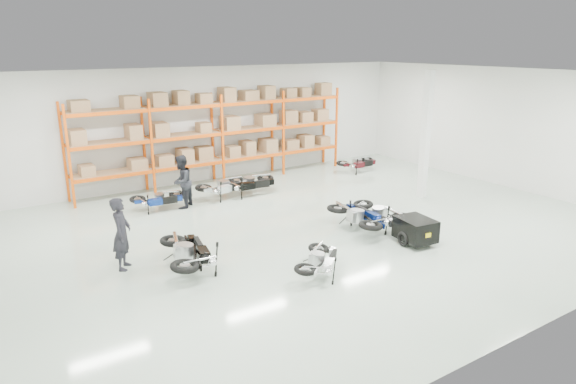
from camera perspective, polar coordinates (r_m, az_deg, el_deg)
room at (r=14.91m, az=2.98°, el=4.13°), size 18.00×18.00×18.00m
pallet_rack at (r=20.38m, az=-7.89°, el=7.30°), size 11.28×0.98×3.62m
structural_column at (r=18.75m, az=15.05°, el=6.10°), size 0.25×0.25×4.50m
moto_blue_centre at (r=15.16m, az=8.07°, el=-2.23°), size 1.19×2.09×1.30m
moto_silver_left at (r=12.36m, az=3.59°, el=-7.12°), size 1.70×1.61×1.02m
moto_black_far_left at (r=12.72m, az=-10.99°, el=-6.06°), size 1.39×2.16×1.29m
moto_touring_right at (r=15.60m, az=9.72°, el=-1.90°), size 1.01×1.92×1.22m
trailer at (r=14.60m, az=13.96°, el=-4.06°), size 0.95×1.78×0.73m
moto_back_a at (r=17.60m, az=-14.20°, el=-0.41°), size 1.66×0.98×1.02m
moto_back_b at (r=18.56m, az=-7.12°, el=1.03°), size 1.88×1.14×1.15m
moto_back_c at (r=18.81m, az=-4.35°, el=1.40°), size 1.93×1.08×1.21m
moto_back_d at (r=22.34m, az=7.80°, el=3.51°), size 1.65×0.82×1.07m
person_left at (r=13.16m, az=-18.01°, el=-4.42°), size 0.71×0.79×1.82m
person_back at (r=17.53m, az=-11.74°, el=1.12°), size 1.10×1.10×1.81m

